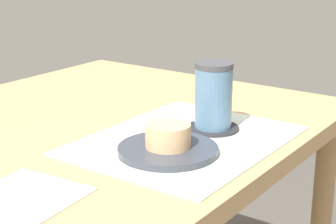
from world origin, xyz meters
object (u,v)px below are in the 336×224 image
(dining_table, at_px, (77,166))
(pastry_plate, at_px, (168,150))
(coffee_mug, at_px, (214,95))
(pastry, at_px, (168,135))

(dining_table, bearing_deg, pastry_plate, -92.84)
(dining_table, height_order, coffee_mug, coffee_mug)
(pastry, distance_m, coffee_mug, 0.16)
(pastry, bearing_deg, coffee_mug, 1.25)
(pastry_plate, xyz_separation_m, pastry, (0.00, 0.00, 0.03))
(dining_table, height_order, pastry, pastry)
(coffee_mug, bearing_deg, dining_table, 122.21)
(pastry_plate, distance_m, pastry, 0.03)
(dining_table, xyz_separation_m, pastry_plate, (-0.01, -0.24, 0.09))
(dining_table, relative_size, coffee_mug, 8.31)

